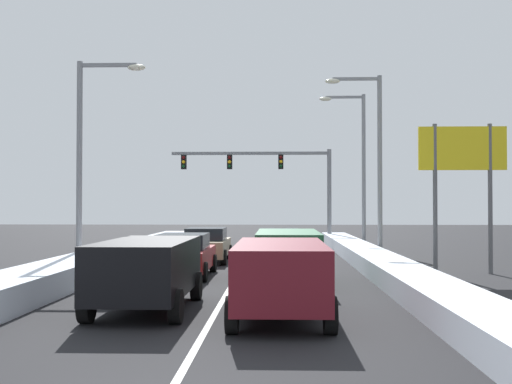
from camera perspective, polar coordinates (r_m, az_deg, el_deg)
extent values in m
plane|color=black|center=(21.30, -2.00, -7.96)|extent=(120.00, 120.00, 0.00)
cube|color=silver|center=(24.75, -1.45, -7.00)|extent=(0.14, 38.27, 0.01)
cube|color=silver|center=(24.98, 10.85, -6.21)|extent=(1.55, 38.27, 0.63)
cube|color=silver|center=(25.58, -13.46, -5.98)|extent=(1.85, 38.27, 0.72)
cube|color=maroon|center=(14.17, 2.22, -7.14)|extent=(1.95, 4.90, 1.25)
cube|color=black|center=(11.74, 2.29, -7.03)|extent=(1.56, 0.06, 0.55)
cube|color=red|center=(11.82, -1.54, -8.82)|extent=(0.20, 0.08, 0.28)
cube|color=red|center=(11.83, 6.11, -8.81)|extent=(0.20, 0.08, 0.28)
cylinder|color=black|center=(15.96, -1.29, -8.91)|extent=(0.25, 0.74, 0.74)
cylinder|color=black|center=(15.97, 5.65, -8.90)|extent=(0.25, 0.74, 0.74)
cylinder|color=black|center=(12.60, -2.16, -10.98)|extent=(0.25, 0.74, 0.74)
cylinder|color=black|center=(12.62, 6.69, -10.97)|extent=(0.25, 0.74, 0.74)
cube|color=#1E5633|center=(20.42, 2.87, -5.31)|extent=(1.95, 4.90, 1.25)
cube|color=black|center=(18.00, 3.01, -4.99)|extent=(1.56, 0.06, 0.55)
cube|color=red|center=(18.04, 0.51, -6.18)|extent=(0.20, 0.08, 0.28)
cube|color=red|center=(18.07, 5.49, -6.16)|extent=(0.20, 0.08, 0.28)
cylinder|color=black|center=(22.18, 0.31, -6.73)|extent=(0.25, 0.74, 0.74)
cylinder|color=black|center=(22.21, 5.28, -6.72)|extent=(0.25, 0.74, 0.74)
cylinder|color=black|center=(18.80, 0.03, -7.73)|extent=(0.25, 0.74, 0.74)
cylinder|color=black|center=(18.83, 5.90, -7.72)|extent=(0.25, 0.74, 0.74)
cube|color=silver|center=(27.01, 2.09, -5.18)|extent=(1.82, 4.50, 0.70)
cube|color=black|center=(26.83, 2.09, -3.91)|extent=(1.64, 2.20, 0.55)
cube|color=red|center=(24.82, 0.50, -5.26)|extent=(0.24, 0.08, 0.14)
cube|color=red|center=(24.82, 3.71, -5.25)|extent=(0.24, 0.08, 0.14)
cylinder|color=black|center=(28.59, 0.28, -5.56)|extent=(0.22, 0.66, 0.66)
cylinder|color=black|center=(28.60, 3.87, -5.56)|extent=(0.22, 0.66, 0.66)
cylinder|color=black|center=(25.50, 0.09, -6.09)|extent=(0.22, 0.66, 0.66)
cylinder|color=black|center=(25.51, 4.11, -6.09)|extent=(0.22, 0.66, 0.66)
cube|color=black|center=(15.48, -9.72, -6.62)|extent=(1.95, 4.90, 1.25)
cube|color=black|center=(13.11, -11.84, -6.39)|extent=(1.56, 0.06, 0.55)
cube|color=red|center=(13.36, -15.12, -7.89)|extent=(0.20, 0.08, 0.28)
cube|color=red|center=(13.00, -8.46, -8.11)|extent=(0.20, 0.08, 0.28)
cylinder|color=black|center=(17.41, -11.70, -8.24)|extent=(0.25, 0.74, 0.74)
cylinder|color=black|center=(17.06, -5.38, -8.40)|extent=(0.25, 0.74, 0.74)
cylinder|color=black|center=(14.15, -14.98, -9.86)|extent=(0.25, 0.74, 0.74)
cylinder|color=black|center=(13.73, -7.21, -10.16)|extent=(0.25, 0.74, 0.74)
cube|color=maroon|center=(22.56, -6.51, -5.97)|extent=(1.82, 4.50, 0.70)
cube|color=black|center=(22.37, -6.57, -4.45)|extent=(1.64, 2.20, 0.55)
cube|color=red|center=(20.51, -9.34, -6.10)|extent=(0.24, 0.08, 0.14)
cube|color=red|center=(20.28, -5.48, -6.17)|extent=(0.24, 0.08, 0.14)
cylinder|color=black|center=(24.25, -8.07, -6.34)|extent=(0.22, 0.66, 0.66)
cylinder|color=black|center=(24.01, -3.86, -6.40)|extent=(0.22, 0.66, 0.66)
cylinder|color=black|center=(21.22, -9.53, -7.07)|extent=(0.22, 0.66, 0.66)
cylinder|color=black|center=(20.94, -4.71, -7.17)|extent=(0.22, 0.66, 0.66)
cube|color=#937F60|center=(28.23, -4.46, -5.01)|extent=(1.82, 4.50, 0.70)
cube|color=black|center=(28.04, -4.49, -3.79)|extent=(1.64, 2.20, 0.55)
cube|color=red|center=(26.13, -6.50, -5.05)|extent=(0.24, 0.08, 0.14)
cube|color=red|center=(25.96, -3.47, -5.08)|extent=(0.24, 0.08, 0.14)
cylinder|color=black|center=(29.89, -5.83, -5.37)|extent=(0.22, 0.66, 0.66)
cylinder|color=black|center=(29.70, -2.41, -5.40)|extent=(0.22, 0.66, 0.66)
cylinder|color=black|center=(26.83, -6.72, -5.84)|extent=(0.22, 0.66, 0.66)
cylinder|color=black|center=(26.62, -2.91, -5.89)|extent=(0.22, 0.66, 0.66)
cylinder|color=slate|center=(42.13, 6.60, -0.38)|extent=(0.28, 0.28, 6.20)
cube|color=slate|center=(42.16, -0.52, 3.50)|extent=(10.46, 0.20, 0.20)
cube|color=black|center=(42.08, 2.24, 2.72)|extent=(0.34, 0.34, 0.95)
sphere|color=#4C0A0A|center=(41.91, 2.25, 3.13)|extent=(0.22, 0.22, 0.22)
sphere|color=#F2AD14|center=(41.89, 2.25, 2.74)|extent=(0.22, 0.22, 0.22)
sphere|color=#0C3819|center=(41.87, 2.25, 2.35)|extent=(0.22, 0.22, 0.22)
cube|color=black|center=(42.19, -2.38, 2.71)|extent=(0.34, 0.34, 0.95)
sphere|color=#4C0A0A|center=(42.03, -2.40, 3.11)|extent=(0.22, 0.22, 0.22)
sphere|color=#F2AD14|center=(42.01, -2.40, 2.73)|extent=(0.22, 0.22, 0.22)
sphere|color=#0C3819|center=(41.99, -2.40, 2.34)|extent=(0.22, 0.22, 0.22)
cube|color=black|center=(42.53, -6.50, 2.68)|extent=(0.34, 0.34, 0.95)
sphere|color=#4C0A0A|center=(42.36, -6.54, 3.09)|extent=(0.22, 0.22, 0.22)
sphere|color=#F2AD14|center=(42.34, -6.54, 2.70)|extent=(0.22, 0.22, 0.22)
sphere|color=#0C3819|center=(42.33, -6.54, 2.32)|extent=(0.22, 0.22, 0.22)
cylinder|color=gray|center=(30.24, 11.06, 2.22)|extent=(0.22, 0.22, 8.59)
cube|color=gray|center=(30.61, 8.97, 10.00)|extent=(2.20, 0.14, 0.14)
ellipsoid|color=#EAE5C6|center=(30.48, 6.89, 9.86)|extent=(0.70, 0.36, 0.24)
cylinder|color=gray|center=(37.15, 9.65, 1.84)|extent=(0.22, 0.22, 8.92)
cube|color=gray|center=(37.49, 7.95, 8.44)|extent=(2.20, 0.14, 0.14)
ellipsoid|color=#EAE5C6|center=(37.38, 6.25, 8.31)|extent=(0.70, 0.36, 0.24)
cylinder|color=gray|center=(25.31, -15.59, 2.29)|extent=(0.22, 0.22, 8.06)
cube|color=gray|center=(25.54, -13.14, 11.04)|extent=(2.20, 0.14, 0.14)
ellipsoid|color=#EAE5C6|center=(25.26, -10.68, 10.93)|extent=(0.70, 0.36, 0.24)
cylinder|color=#59595B|center=(24.18, 15.79, -0.58)|extent=(0.16, 0.16, 5.50)
cylinder|color=#59595B|center=(24.74, 20.29, -0.56)|extent=(0.16, 0.16, 5.50)
cube|color=yellow|center=(24.53, 18.04, 3.75)|extent=(3.20, 0.12, 1.60)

